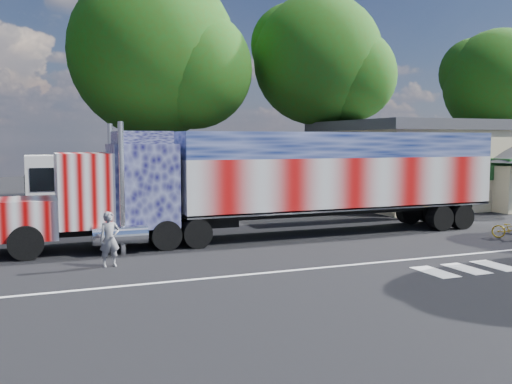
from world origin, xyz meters
name	(u,v)px	position (x,y,z in m)	size (l,w,h in m)	color
ground	(286,251)	(0.00, 0.00, 0.00)	(100.00, 100.00, 0.00)	black
lane_markings	(385,268)	(1.71, -3.77, 0.01)	(30.00, 2.67, 0.01)	silver
semi_truck	(281,179)	(1.09, 2.89, 2.41)	(21.94, 3.47, 4.68)	black
coach_bus	(149,187)	(-3.14, 9.52, 1.72)	(11.44, 2.66, 3.33)	white
hall_building	(490,161)	(19.92, 10.86, 2.62)	(22.40, 12.80, 5.20)	beige
woman	(110,239)	(-6.35, -0.34, 0.88)	(0.64, 0.42, 1.77)	slate
bicycle	(512,229)	(9.60, -1.21, 0.42)	(0.56, 1.59, 0.84)	gold
tree_ne_a	(320,61)	(9.60, 15.51, 9.29)	(9.09, 8.66, 13.68)	black
tree_far_ne	(501,85)	(27.08, 17.37, 8.51)	(9.24, 8.80, 12.97)	black
tree_n_mid	(156,54)	(-1.04, 17.23, 9.40)	(11.02, 10.50, 14.70)	black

